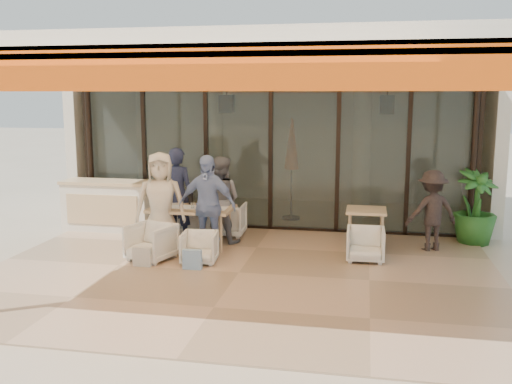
# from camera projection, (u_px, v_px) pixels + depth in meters

# --- Properties ---
(ground) EXTENTS (70.00, 70.00, 0.00)m
(ground) POSITION_uv_depth(u_px,v_px,m) (239.00, 274.00, 8.89)
(ground) COLOR #C6B293
(ground) RESTS_ON ground
(terrace_floor) EXTENTS (8.00, 6.00, 0.01)m
(terrace_floor) POSITION_uv_depth(u_px,v_px,m) (239.00, 274.00, 8.89)
(terrace_floor) COLOR tan
(terrace_floor) RESTS_ON ground
(terrace_structure) EXTENTS (8.00, 6.00, 3.40)m
(terrace_structure) POSITION_uv_depth(u_px,v_px,m) (234.00, 60.00, 8.08)
(terrace_structure) COLOR silver
(terrace_structure) RESTS_ON ground
(glass_storefront) EXTENTS (8.08, 0.10, 3.20)m
(glass_storefront) POSITION_uv_depth(u_px,v_px,m) (271.00, 153.00, 11.52)
(glass_storefront) COLOR #9EADA3
(glass_storefront) RESTS_ON ground
(interior_block) EXTENTS (9.05, 3.62, 3.52)m
(interior_block) POSITION_uv_depth(u_px,v_px,m) (287.00, 117.00, 13.65)
(interior_block) COLOR silver
(interior_block) RESTS_ON ground
(host_counter) EXTENTS (1.85, 0.65, 1.04)m
(host_counter) POSITION_uv_depth(u_px,v_px,m) (108.00, 205.00, 11.62)
(host_counter) COLOR silver
(host_counter) RESTS_ON ground
(dining_table) EXTENTS (1.50, 0.90, 0.93)m
(dining_table) POSITION_uv_depth(u_px,v_px,m) (191.00, 210.00, 10.33)
(dining_table) COLOR tan
(dining_table) RESTS_ON ground
(chair_far_left) EXTENTS (0.74, 0.70, 0.70)m
(chair_far_left) POSITION_uv_depth(u_px,v_px,m) (186.00, 217.00, 11.38)
(chair_far_left) COLOR white
(chair_far_left) RESTS_ON ground
(chair_far_right) EXTENTS (0.73, 0.68, 0.72)m
(chair_far_right) POSITION_uv_depth(u_px,v_px,m) (227.00, 218.00, 11.22)
(chair_far_right) COLOR white
(chair_far_right) RESTS_ON ground
(chair_near_left) EXTENTS (0.84, 0.81, 0.69)m
(chair_near_left) POSITION_uv_depth(u_px,v_px,m) (151.00, 241.00, 9.54)
(chair_near_left) COLOR white
(chair_near_left) RESTS_ON ground
(chair_near_right) EXTENTS (0.62, 0.59, 0.59)m
(chair_near_right) POSITION_uv_depth(u_px,v_px,m) (199.00, 246.00, 9.40)
(chair_near_right) COLOR white
(chair_near_right) RESTS_ON ground
(diner_navy) EXTENTS (0.70, 0.50, 1.79)m
(diner_navy) POSITION_uv_depth(u_px,v_px,m) (177.00, 194.00, 10.80)
(diner_navy) COLOR #191F37
(diner_navy) RESTS_ON ground
(diner_grey) EXTENTS (0.89, 0.74, 1.63)m
(diner_grey) POSITION_uv_depth(u_px,v_px,m) (220.00, 200.00, 10.66)
(diner_grey) COLOR slate
(diner_grey) RESTS_ON ground
(diner_cream) EXTENTS (0.99, 0.78, 1.79)m
(diner_cream) POSITION_uv_depth(u_px,v_px,m) (161.00, 203.00, 9.93)
(diner_cream) COLOR beige
(diner_cream) RESTS_ON ground
(diner_periwinkle) EXTENTS (1.07, 0.54, 1.76)m
(diner_periwinkle) POSITION_uv_depth(u_px,v_px,m) (207.00, 206.00, 9.78)
(diner_periwinkle) COLOR #7490C2
(diner_periwinkle) RESTS_ON ground
(tote_bag_cream) EXTENTS (0.30, 0.10, 0.34)m
(tote_bag_cream) POSITION_uv_depth(u_px,v_px,m) (142.00, 257.00, 9.19)
(tote_bag_cream) COLOR silver
(tote_bag_cream) RESTS_ON ground
(tote_bag_blue) EXTENTS (0.30, 0.10, 0.34)m
(tote_bag_blue) POSITION_uv_depth(u_px,v_px,m) (192.00, 260.00, 9.03)
(tote_bag_blue) COLOR #99BFD8
(tote_bag_blue) RESTS_ON ground
(side_table) EXTENTS (0.70, 0.70, 0.74)m
(side_table) POSITION_uv_depth(u_px,v_px,m) (366.00, 215.00, 10.18)
(side_table) COLOR tan
(side_table) RESTS_ON ground
(side_chair) EXTENTS (0.62, 0.58, 0.64)m
(side_chair) POSITION_uv_depth(u_px,v_px,m) (365.00, 243.00, 9.51)
(side_chair) COLOR white
(side_chair) RESTS_ON ground
(standing_woman) EXTENTS (1.07, 0.84, 1.46)m
(standing_woman) POSITION_uv_depth(u_px,v_px,m) (432.00, 211.00, 10.08)
(standing_woman) COLOR black
(standing_woman) RESTS_ON ground
(potted_palm) EXTENTS (1.09, 1.09, 1.41)m
(potted_palm) POSITION_uv_depth(u_px,v_px,m) (475.00, 207.00, 10.58)
(potted_palm) COLOR #1E5919
(potted_palm) RESTS_ON ground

